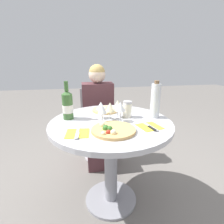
{
  "coord_description": "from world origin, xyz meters",
  "views": [
    {
      "loc": [
        -0.21,
        -1.26,
        1.24
      ],
      "look_at": [
        -0.0,
        -0.08,
        0.86
      ],
      "focal_mm": 28.0,
      "sensor_mm": 36.0,
      "label": 1
    }
  ],
  "objects_px": {
    "seated_diner": "(99,120)",
    "tall_carafe": "(155,101)",
    "chair_behind_diner": "(98,124)",
    "dining_table": "(111,140)",
    "pizza_large": "(113,130)",
    "wine_bottle": "(68,105)"
  },
  "relations": [
    {
      "from": "tall_carafe",
      "to": "dining_table",
      "type": "bearing_deg",
      "value": -175.21
    },
    {
      "from": "chair_behind_diner",
      "to": "wine_bottle",
      "type": "bearing_deg",
      "value": 67.06
    },
    {
      "from": "chair_behind_diner",
      "to": "dining_table",
      "type": "bearing_deg",
      "value": 92.31
    },
    {
      "from": "wine_bottle",
      "to": "dining_table",
      "type": "bearing_deg",
      "value": -19.45
    },
    {
      "from": "dining_table",
      "to": "pizza_large",
      "type": "height_order",
      "value": "pizza_large"
    },
    {
      "from": "dining_table",
      "to": "tall_carafe",
      "type": "xyz_separation_m",
      "value": [
        0.37,
        0.03,
        0.31
      ]
    },
    {
      "from": "pizza_large",
      "to": "wine_bottle",
      "type": "bearing_deg",
      "value": 134.3
    },
    {
      "from": "pizza_large",
      "to": "dining_table",
      "type": "bearing_deg",
      "value": 83.93
    },
    {
      "from": "chair_behind_diner",
      "to": "seated_diner",
      "type": "height_order",
      "value": "seated_diner"
    },
    {
      "from": "dining_table",
      "to": "wine_bottle",
      "type": "distance_m",
      "value": 0.45
    },
    {
      "from": "wine_bottle",
      "to": "tall_carafe",
      "type": "bearing_deg",
      "value": -6.91
    },
    {
      "from": "seated_diner",
      "to": "wine_bottle",
      "type": "height_order",
      "value": "seated_diner"
    },
    {
      "from": "dining_table",
      "to": "tall_carafe",
      "type": "bearing_deg",
      "value": 4.79
    },
    {
      "from": "seated_diner",
      "to": "pizza_large",
      "type": "bearing_deg",
      "value": 90.76
    },
    {
      "from": "chair_behind_diner",
      "to": "tall_carafe",
      "type": "relative_size",
      "value": 2.87
    },
    {
      "from": "pizza_large",
      "to": "tall_carafe",
      "type": "relative_size",
      "value": 0.99
    },
    {
      "from": "seated_diner",
      "to": "tall_carafe",
      "type": "bearing_deg",
      "value": 122.22
    },
    {
      "from": "dining_table",
      "to": "tall_carafe",
      "type": "relative_size",
      "value": 3.15
    },
    {
      "from": "pizza_large",
      "to": "chair_behind_diner",
      "type": "bearing_deg",
      "value": 90.66
    },
    {
      "from": "tall_carafe",
      "to": "chair_behind_diner",
      "type": "bearing_deg",
      "value": 117.32
    },
    {
      "from": "pizza_large",
      "to": "wine_bottle",
      "type": "distance_m",
      "value": 0.45
    },
    {
      "from": "wine_bottle",
      "to": "tall_carafe",
      "type": "distance_m",
      "value": 0.7
    }
  ]
}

